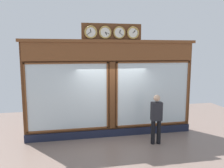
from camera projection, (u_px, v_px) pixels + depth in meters
name	position (u px, v px, depth m)	size (l,w,h in m)	color
shop_facade	(111.00, 88.00, 8.19)	(6.25, 0.42, 4.06)	#5B3319
pedestrian	(156.00, 117.00, 7.54)	(0.38, 0.25, 1.69)	black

